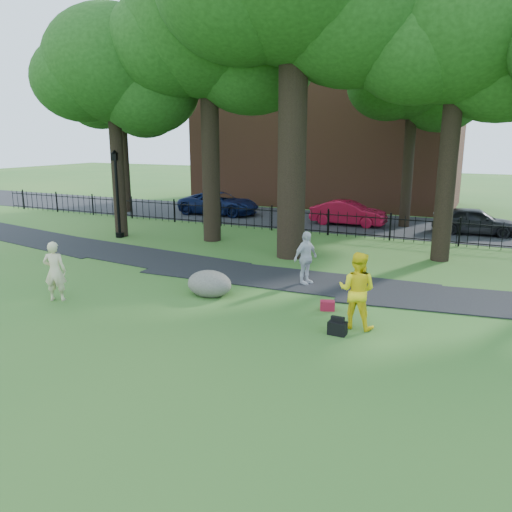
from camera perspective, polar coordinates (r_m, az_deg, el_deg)
The scene contains 16 objects.
ground at distance 14.14m, azimuth -6.57°, elevation -6.14°, with size 120.00×120.00×0.00m, color #2A6121.
footpath at distance 17.02m, azimuth 3.24°, elevation -2.65°, with size 36.00×2.60×0.03m, color black.
street at distance 28.57m, azimuth 10.57°, elevation 3.77°, with size 80.00×7.00×0.02m, color black.
iron_fence at distance 24.68m, azimuth 8.22°, elevation 3.75°, with size 44.00×0.04×1.20m.
brick_building at distance 37.00m, azimuth 8.12°, elevation 15.37°, with size 18.00×8.00×12.00m, color brown.
tree_row at distance 21.02m, azimuth 7.26°, elevation 22.79°, with size 26.82×7.96×12.42m.
woman at distance 15.74m, azimuth -22.00°, elevation -1.62°, with size 0.65×0.43×1.78m, color beige.
man at distance 12.77m, azimuth 11.46°, elevation -3.85°, with size 0.95×0.74×1.96m, color yellow.
pedestrian at distance 16.28m, azimuth 5.69°, elevation -0.24°, with size 1.03×0.43×1.76m, color silver.
boulder at distance 15.28m, azimuth -5.35°, elevation -2.98°, with size 1.41×1.06×0.82m, color #5E5B4E.
lamppost at distance 24.61m, azimuth -15.56°, elevation 6.72°, with size 0.41×0.41×4.13m.
backpack at distance 12.49m, azimuth 9.28°, elevation -8.14°, with size 0.44×0.28×0.33m, color black.
red_bag at distance 14.13m, azimuth 8.16°, elevation -5.62°, with size 0.40×0.25×0.27m, color maroon.
red_sedan at distance 27.68m, azimuth 10.50°, elevation 4.86°, with size 1.41×4.04×1.33m, color maroon.
navy_van at distance 31.04m, azimuth -4.25°, elevation 6.02°, with size 2.29×4.97×1.38m, color #0B153A.
grey_car at distance 26.88m, azimuth 23.67°, elevation 3.70°, with size 1.59×3.94×1.34m, color black.
Camera 1 is at (7.11, -11.27, 4.74)m, focal length 35.00 mm.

